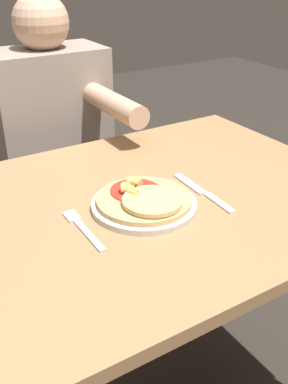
{
  "coord_description": "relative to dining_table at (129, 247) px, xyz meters",
  "views": [
    {
      "loc": [
        -0.44,
        -0.79,
        1.29
      ],
      "look_at": [
        0.02,
        -0.04,
        0.82
      ],
      "focal_mm": 42.0,
      "sensor_mm": 36.0,
      "label": 1
    }
  ],
  "objects": [
    {
      "name": "pizza",
      "position": [
        0.02,
        -0.04,
        0.15
      ],
      "size": [
        0.22,
        0.22,
        0.04
      ],
      "color": "tan",
      "rests_on": "plate"
    },
    {
      "name": "knife",
      "position": [
        0.18,
        -0.06,
        0.13
      ],
      "size": [
        0.03,
        0.22,
        0.0
      ],
      "color": "silver",
      "rests_on": "dining_table"
    },
    {
      "name": "plate",
      "position": [
        0.02,
        -0.04,
        0.13
      ],
      "size": [
        0.24,
        0.24,
        0.01
      ],
      "color": "beige",
      "rests_on": "dining_table"
    },
    {
      "name": "dining_table",
      "position": [
        0.0,
        0.0,
        0.0
      ],
      "size": [
        1.17,
        0.78,
        0.78
      ],
      "color": "#9E754C",
      "rests_on": "ground_plane"
    },
    {
      "name": "person_diner",
      "position": [
        0.07,
        0.65,
        0.04
      ],
      "size": [
        0.39,
        0.52,
        1.19
      ],
      "color": "#2D2D38",
      "rests_on": "ground_plane"
    },
    {
      "name": "fork",
      "position": [
        -0.14,
        -0.04,
        0.13
      ],
      "size": [
        0.03,
        0.18,
        0.0
      ],
      "color": "silver",
      "rests_on": "dining_table"
    }
  ]
}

